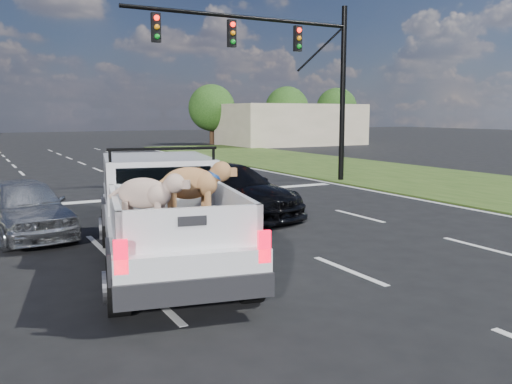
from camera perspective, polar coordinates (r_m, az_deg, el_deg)
ground at (r=8.92m, az=0.75°, el=-9.82°), size 160.00×160.00×0.00m
road_markings at (r=14.82m, az=-11.79°, el=-2.67°), size 17.75×60.00×0.01m
grass_shoulder_right at (r=21.94m, az=23.25°, el=0.40°), size 8.00×60.00×0.06m
traffic_signal at (r=21.28m, az=3.91°, el=13.51°), size 9.11×0.31×7.00m
building_right at (r=48.98m, az=3.74°, el=7.10°), size 12.00×7.00×3.60m
tree_far_d at (r=49.67m, az=-4.69°, el=8.82°), size 4.20×4.20×5.40m
tree_far_e at (r=53.42m, az=3.27°, el=8.79°), size 4.20×4.20×5.40m
tree_far_f at (r=56.81m, az=8.48°, el=8.68°), size 4.20×4.20×5.40m
pickup_truck at (r=9.95m, az=-9.62°, el=-2.02°), size 3.22×6.10×2.17m
silver_sedan at (r=13.36m, az=-23.21°, el=-1.48°), size 2.07×4.08×1.33m
black_coupe at (r=14.84m, az=-2.91°, el=0.22°), size 3.05×5.14×1.40m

